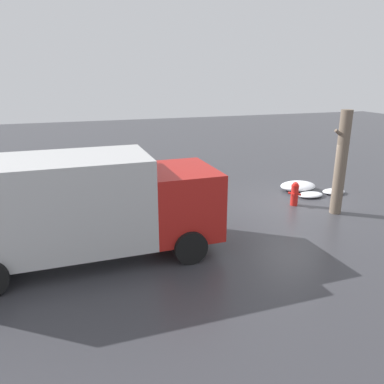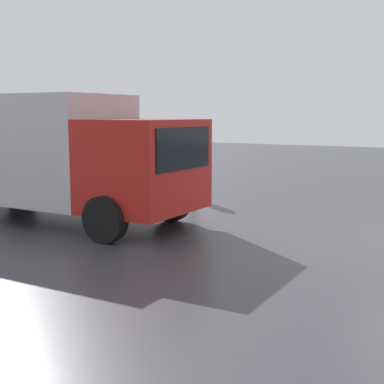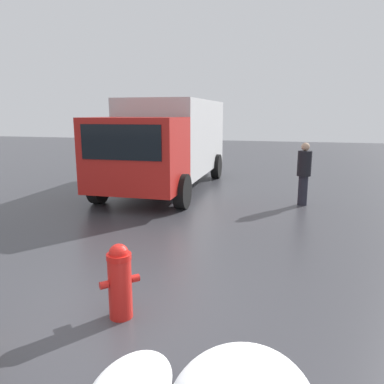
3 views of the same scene
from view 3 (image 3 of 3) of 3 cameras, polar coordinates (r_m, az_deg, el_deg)
name	(u,v)px [view 3 (image 3 of 3)]	position (r m, az deg, el deg)	size (l,w,h in m)	color
ground_plane	(121,316)	(4.84, -10.71, -18.14)	(60.00, 60.00, 0.00)	#38383D
fire_hydrant	(120,280)	(4.62, -10.95, -13.03)	(0.41, 0.41, 0.92)	red
delivery_truck	(169,140)	(12.31, -3.47, 7.93)	(7.20, 2.73, 2.83)	red
pedestrian	(304,171)	(10.28, 16.69, 3.02)	(0.36, 0.36, 1.66)	#23232D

